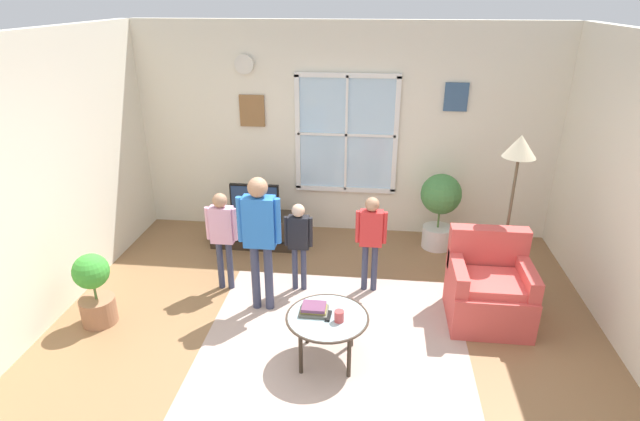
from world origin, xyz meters
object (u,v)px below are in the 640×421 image
book_stack (314,309)px  potted_plant_by_window (440,205)px  person_red_shirt (371,234)px  person_black_shirt (299,237)px  armchair (489,290)px  tv_stand (256,230)px  coffee_table (327,320)px  remote_near_books (329,316)px  person_blue_shirt (260,229)px  floor_lamp (518,163)px  person_pink_shirt (222,230)px  cup (339,316)px  potted_plant_corner (94,288)px  television (255,199)px

book_stack → potted_plant_by_window: potted_plant_by_window is taller
person_red_shirt → person_black_shirt: 0.76m
armchair → tv_stand: bearing=152.9°
coffee_table → remote_near_books: size_ratio=5.13×
armchair → person_blue_shirt: 2.30m
person_red_shirt → floor_lamp: 1.60m
coffee_table → person_pink_shirt: size_ratio=0.65×
coffee_table → potted_plant_by_window: size_ratio=0.74×
person_red_shirt → person_pink_shirt: 1.56m
person_blue_shirt → cup: bearing=-43.0°
person_pink_shirt → person_black_shirt: 0.80m
tv_stand → person_red_shirt: (1.46, -0.94, 0.48)m
coffee_table → person_black_shirt: person_black_shirt is taller
armchair → cup: bearing=-148.8°
coffee_table → cup: bearing=-26.6°
potted_plant_corner → tv_stand: bearing=57.9°
person_blue_shirt → television: bearing=105.6°
person_pink_shirt → floor_lamp: floor_lamp is taller
remote_near_books → person_blue_shirt: bearing=135.5°
person_black_shirt → floor_lamp: 2.31m
person_red_shirt → person_pink_shirt: (-1.55, -0.13, 0.02)m
television → person_blue_shirt: 1.49m
book_stack → person_red_shirt: size_ratio=0.23×
armchair → person_pink_shirt: size_ratio=0.78×
cup → person_red_shirt: person_red_shirt is taller
cup → person_red_shirt: (0.23, 1.24, 0.18)m
tv_stand → book_stack: bearing=-64.4°
person_blue_shirt → floor_lamp: (2.46, 0.60, 0.56)m
coffee_table → potted_plant_corner: (-2.27, 0.30, -0.04)m
book_stack → person_pink_shirt: (-1.09, 1.01, 0.22)m
tv_stand → cup: size_ratio=11.11×
coffee_table → person_red_shirt: 1.27m
coffee_table → cup: (0.10, -0.05, 0.08)m
person_red_shirt → person_pink_shirt: size_ratio=0.97×
tv_stand → remote_near_books: 2.44m
person_blue_shirt → person_red_shirt: (1.07, 0.47, -0.21)m
potted_plant_by_window → tv_stand: bearing=-175.7°
cup → potted_plant_by_window: size_ratio=0.10×
armchair → person_blue_shirt: bearing=-178.2°
person_pink_shirt → floor_lamp: (2.94, 0.26, 0.76)m
armchair → book_stack: armchair is taller
armchair → person_red_shirt: person_red_shirt is taller
person_blue_shirt → person_pink_shirt: size_ratio=1.28×
cup → book_stack: bearing=155.7°
coffee_table → person_red_shirt: person_red_shirt is taller
coffee_table → remote_near_books: (0.01, -0.00, 0.04)m
coffee_table → floor_lamp: (1.73, 1.32, 1.04)m
potted_plant_by_window → potted_plant_corner: bearing=-149.7°
book_stack → armchair: bearing=24.6°
remote_near_books → floor_lamp: 2.39m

